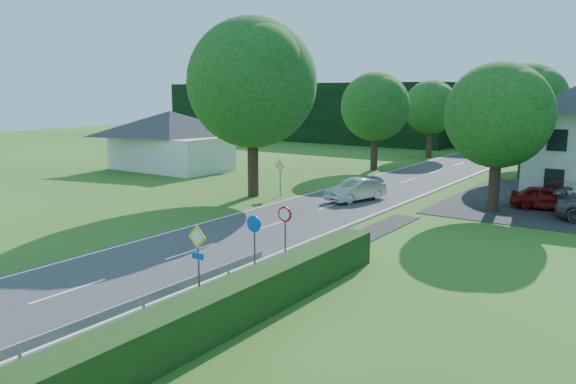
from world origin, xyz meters
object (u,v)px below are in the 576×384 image
Objects in this scene: moving_car at (356,190)px; parked_car_silver_a at (571,187)px; parasol at (563,197)px; parked_car_red at (546,198)px; streetlight at (499,132)px; motorcycle at (371,182)px.

moving_car reaches higher than parked_car_silver_a.
parked_car_red is at bearing 139.53° from parasol.
streetlight is 9.24m from moving_car.
streetlight is 2.00× the size of parked_car_red.
moving_car is 11.22m from parked_car_red.
streetlight is at bearing 84.81° from parked_car_red.
moving_car is 1.05× the size of parked_car_red.
parked_car_silver_a is 1.92× the size of parasol.
moving_car is at bearing 123.99° from parked_car_silver_a.
parked_car_silver_a is at bearing 57.70° from streetlight.
motorcycle is (-1.19, 4.56, -0.18)m from moving_car.
streetlight reaches higher than parked_car_silver_a.
streetlight is at bearing 172.60° from parasol.
streetlight reaches higher than parked_car_red.
motorcycle is 12.70m from parasol.
parked_car_red is at bearing 167.69° from parked_car_silver_a.
motorcycle is 0.47× the size of parked_car_silver_a.
motorcycle is at bearing 75.74° from parked_car_red.
motorcycle is 11.66m from parked_car_red.
parasol reaches higher than parked_car_red.
parked_car_silver_a reaches higher than motorcycle.
streetlight is 9.64m from motorcycle.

